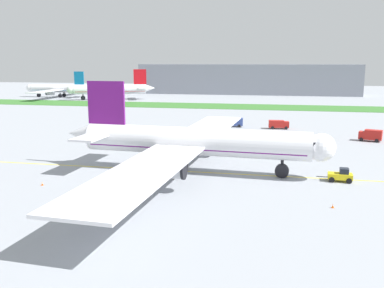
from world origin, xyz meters
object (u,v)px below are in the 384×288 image
Objects in this scene: traffic_cone_near_nose at (42,184)px; ground_crew_wingwalker_port at (187,163)px; service_truck_baggage_loader at (371,135)px; parked_airliner_far_left at (59,89)px; traffic_cone_port_wing at (333,206)px; pushback_tug at (341,175)px; airliner_foreground at (191,142)px; service_truck_catering_van at (234,122)px; service_truck_fuel_bowser at (279,124)px; parked_airliner_far_centre at (112,89)px.

ground_crew_wingwalker_port is at bearing 37.83° from traffic_cone_near_nose.
parked_airliner_far_left is at bearing 142.88° from service_truck_baggage_loader.
traffic_cone_port_wing is 0.10× the size of service_truck_baggage_loader.
pushback_tug is 41.26m from service_truck_baggage_loader.
traffic_cone_near_nose is 44.11m from traffic_cone_port_wing.
airliner_foreground is 13.60× the size of pushback_tug.
ground_crew_wingwalker_port reaches higher than traffic_cone_port_wing.
parked_airliner_far_left is at bearing 125.77° from airliner_foreground.
pushback_tug is 48.32m from traffic_cone_near_nose.
service_truck_catering_van is at bearing 87.95° from airliner_foreground.
traffic_cone_port_wing is 0.10× the size of service_truck_catering_van.
airliner_foreground is 13.00× the size of service_truck_fuel_bowser.
pushback_tug reaches higher than traffic_cone_port_wing.
airliner_foreground reaches higher than service_truck_fuel_bowser.
traffic_cone_port_wing is 205.67m from parked_airliner_far_left.
airliner_foreground is at bearing -134.89° from service_truck_baggage_loader.
ground_crew_wingwalker_port is 0.28× the size of service_truck_catering_van.
pushback_tug is 9.84× the size of traffic_cone_near_nose.
traffic_cone_port_wing is at bearing -51.60° from parked_airliner_far_left.
pushback_tug is 1.02× the size of service_truck_catering_van.
traffic_cone_near_nose is at bearing -148.13° from airliner_foreground.
ground_crew_wingwalker_port is 2.68× the size of traffic_cone_port_wing.
ground_crew_wingwalker_port is at bearing -54.08° from parked_airliner_far_left.
ground_crew_wingwalker_port is 177.22m from parked_airliner_far_left.
service_truck_baggage_loader is 0.97× the size of service_truck_fuel_bowser.
traffic_cone_near_nose is at bearing -165.90° from pushback_tug.
parked_airliner_far_centre is at bearing 124.61° from pushback_tug.
pushback_tug is 56.10m from service_truck_fuel_bowser.
airliner_foreground reaches higher than traffic_cone_port_wing.
parked_airliner_far_left is (-127.73, 161.13, 4.55)m from traffic_cone_port_wing.
parked_airliner_far_left is at bearing 117.72° from traffic_cone_near_nose.
service_truck_fuel_bowser is 151.76m from parked_airliner_far_left.
service_truck_baggage_loader is at bearing 72.69° from pushback_tug.
traffic_cone_near_nose is 0.10× the size of service_truck_fuel_bowser.
service_truck_baggage_loader is at bearing -25.69° from service_truck_catering_van.
service_truck_fuel_bowser is at bearing -5.91° from service_truck_catering_van.
service_truck_catering_van reaches higher than ground_crew_wingwalker_port.
ground_crew_wingwalker_port is 0.26× the size of service_truck_fuel_bowser.
parked_airliner_far_centre reaches higher than service_truck_fuel_bowser.
service_truck_fuel_bowser is 119.35m from parked_airliner_far_centre.
service_truck_baggage_loader is at bearing 42.35° from ground_crew_wingwalker_port.
service_truck_fuel_bowser is at bearing 74.05° from airliner_foreground.
ground_crew_wingwalker_port is at bearing -62.85° from parked_airliner_far_centre.
traffic_cone_port_wing is 0.01× the size of parked_airliner_far_centre.
service_truck_fuel_bowser is at bearing -37.46° from parked_airliner_far_left.
parked_airliner_far_left is (-107.08, 90.89, 3.33)m from service_truck_catering_van.
pushback_tug is 0.96× the size of service_truck_fuel_bowser.
service_truck_catering_van is 0.09× the size of parked_airliner_far_left.
traffic_cone_near_nose is 0.01× the size of parked_airliner_far_centre.
ground_crew_wingwalker_port is (-26.58, 3.97, -0.08)m from pushback_tug.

